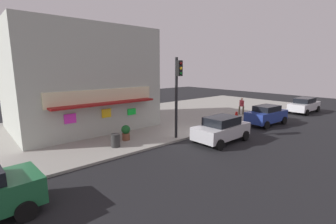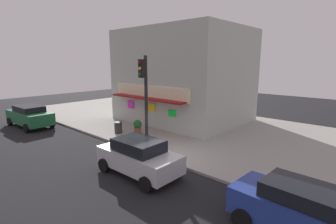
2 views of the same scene
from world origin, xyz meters
The scene contains 11 objects.
ground_plane centered at (0.00, 0.00, 0.00)m, with size 61.90×61.90×0.00m, color black.
sidewalk centered at (0.00, 6.51, 0.07)m, with size 41.26×13.02×0.13m, color gray.
corner_building centered at (-4.97, 7.83, 3.81)m, with size 9.65×8.61×7.37m.
traffic_light centered at (-1.66, 0.35, 3.44)m, with size 0.32×0.58×5.16m.
fire_hydrant centered at (5.90, 0.84, 0.50)m, with size 0.48×0.24×0.76m.
trash_can centered at (-5.56, 1.42, 0.52)m, with size 0.53×0.53×0.76m, color #2D2D2D.
pedestrian centered at (8.58, 2.03, 1.04)m, with size 0.57×0.57×1.64m.
potted_plant_by_doorway centered at (-4.41, 2.17, 0.65)m, with size 0.56×0.56×0.96m.
parked_car_silver centered at (0.19, -1.76, 0.84)m, with size 3.96×2.05×1.62m.
parked_car_blue centered at (6.73, -1.43, 0.84)m, with size 3.99×2.05×1.61m.
parked_car_white centered at (14.88, -1.44, 0.81)m, with size 4.49×1.89×1.56m.
Camera 1 is at (-11.89, -10.48, 4.65)m, focal length 25.29 mm.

